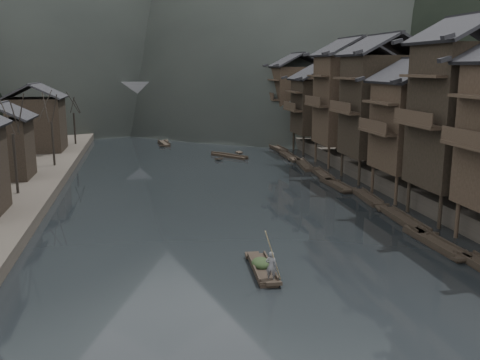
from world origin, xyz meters
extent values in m
plane|color=black|center=(0.00, 0.00, 0.00)|extent=(300.00, 300.00, 0.00)
cube|color=#2D2823|center=(35.00, 40.00, 0.90)|extent=(40.00, 200.00, 1.80)
cylinder|color=black|center=(14.20, 1.40, 1.30)|extent=(0.30, 0.30, 2.90)
cube|color=black|center=(13.30, -1.00, 6.79)|extent=(1.20, 5.70, 0.25)
cylinder|color=black|center=(14.20, 3.60, 1.30)|extent=(0.30, 0.30, 2.90)
cylinder|color=black|center=(14.20, 8.40, 1.30)|extent=(0.30, 0.30, 2.90)
cylinder|color=black|center=(16.95, 3.60, 1.30)|extent=(0.30, 0.30, 2.90)
cylinder|color=black|center=(16.95, 8.40, 1.30)|extent=(0.30, 0.30, 2.90)
cube|color=black|center=(17.30, 6.00, 8.00)|extent=(7.00, 6.00, 10.80)
cube|color=black|center=(13.30, 6.00, 7.46)|extent=(1.20, 5.70, 0.25)
cylinder|color=black|center=(14.20, 10.60, 1.30)|extent=(0.30, 0.30, 2.90)
cylinder|color=black|center=(14.20, 15.40, 1.30)|extent=(0.30, 0.30, 2.90)
cylinder|color=black|center=(16.95, 10.60, 1.30)|extent=(0.30, 0.30, 2.90)
cylinder|color=black|center=(16.95, 15.40, 1.30)|extent=(0.30, 0.30, 2.90)
cube|color=black|center=(17.30, 13.00, 6.47)|extent=(7.00, 6.00, 7.73)
cube|color=black|center=(13.30, 13.00, 6.08)|extent=(1.20, 5.70, 0.25)
cylinder|color=black|center=(14.20, 18.60, 1.30)|extent=(0.30, 0.30, 2.90)
cylinder|color=black|center=(14.20, 23.40, 1.30)|extent=(0.30, 0.30, 2.90)
cylinder|color=black|center=(16.95, 18.60, 1.30)|extent=(0.30, 0.30, 2.90)
cylinder|color=black|center=(16.95, 23.40, 1.30)|extent=(0.30, 0.30, 2.90)
cube|color=black|center=(17.30, 21.00, 7.70)|extent=(7.00, 6.00, 10.20)
cube|color=black|center=(13.30, 21.00, 7.19)|extent=(1.20, 5.70, 0.25)
cylinder|color=black|center=(14.20, 27.60, 1.30)|extent=(0.30, 0.30, 2.90)
cylinder|color=black|center=(14.20, 32.40, 1.30)|extent=(0.30, 0.30, 2.90)
cylinder|color=black|center=(16.95, 27.60, 1.30)|extent=(0.30, 0.30, 2.90)
cylinder|color=black|center=(16.95, 32.40, 1.30)|extent=(0.30, 0.30, 2.90)
cube|color=black|center=(17.30, 30.00, 7.76)|extent=(7.00, 6.00, 10.32)
cube|color=black|center=(13.30, 30.00, 7.24)|extent=(1.20, 5.70, 0.25)
cylinder|color=black|center=(14.20, 37.60, 1.30)|extent=(0.30, 0.30, 2.90)
cylinder|color=black|center=(14.20, 42.40, 1.30)|extent=(0.30, 0.30, 2.90)
cylinder|color=black|center=(16.95, 37.60, 1.30)|extent=(0.30, 0.30, 2.90)
cylinder|color=black|center=(16.95, 42.40, 1.30)|extent=(0.30, 0.30, 2.90)
cube|color=black|center=(17.30, 40.00, 6.28)|extent=(7.00, 6.00, 7.36)
cube|color=black|center=(13.30, 40.00, 5.91)|extent=(1.20, 5.70, 0.25)
cylinder|color=black|center=(14.20, 49.60, 1.30)|extent=(0.30, 0.30, 2.90)
cylinder|color=black|center=(14.20, 54.40, 1.30)|extent=(0.30, 0.30, 2.90)
cylinder|color=black|center=(16.95, 49.60, 1.30)|extent=(0.30, 0.30, 2.90)
cylinder|color=black|center=(16.95, 54.40, 1.30)|extent=(0.30, 0.30, 2.90)
cube|color=black|center=(17.30, 52.00, 7.13)|extent=(7.00, 6.00, 9.07)
cube|color=black|center=(13.30, 52.00, 6.68)|extent=(1.20, 5.70, 0.25)
cube|color=black|center=(-20.50, 24.00, 4.10)|extent=(5.00, 5.00, 5.80)
cube|color=black|center=(-20.50, 42.00, 4.60)|extent=(6.50, 6.50, 6.80)
cylinder|color=black|center=(-17.00, 16.92, 3.79)|extent=(0.24, 0.24, 5.17)
cylinder|color=black|center=(-17.00, 30.38, 3.65)|extent=(0.24, 0.24, 4.91)
cylinder|color=black|center=(-17.00, 47.51, 3.39)|extent=(0.24, 0.24, 4.37)
cube|color=black|center=(12.38, -2.25, 0.29)|extent=(0.95, 0.76, 0.32)
cube|color=black|center=(11.89, 0.17, 0.15)|extent=(1.30, 6.67, 0.30)
cube|color=black|center=(11.89, 0.17, 0.33)|extent=(1.35, 6.54, 0.10)
cube|color=black|center=(11.99, 3.35, 0.29)|extent=(0.96, 0.85, 0.34)
cube|color=black|center=(11.79, -3.02, 0.29)|extent=(0.96, 0.85, 0.34)
cube|color=black|center=(12.41, 5.49, 0.15)|extent=(1.42, 7.36, 0.30)
cube|color=black|center=(12.41, 5.49, 0.33)|extent=(1.47, 7.21, 0.10)
cube|color=black|center=(12.26, 9.00, 0.29)|extent=(0.97, 0.94, 0.36)
cube|color=black|center=(12.57, 1.98, 0.29)|extent=(0.97, 0.94, 0.36)
cube|color=black|center=(12.62, 12.96, 0.15)|extent=(1.54, 6.03, 0.30)
cube|color=black|center=(12.62, 12.96, 0.33)|extent=(1.59, 5.91, 0.10)
cube|color=black|center=(12.41, 15.82, 0.29)|extent=(0.99, 0.80, 0.32)
cube|color=black|center=(12.84, 10.11, 0.29)|extent=(0.99, 0.80, 0.32)
cube|color=black|center=(11.70, 18.30, 0.15)|extent=(1.44, 6.02, 0.30)
cube|color=black|center=(11.70, 18.30, 0.33)|extent=(1.49, 5.91, 0.10)
cube|color=black|center=(11.87, 21.16, 0.29)|extent=(0.98, 0.79, 0.32)
cube|color=black|center=(11.54, 15.44, 0.29)|extent=(0.98, 0.79, 0.32)
cube|color=black|center=(12.06, 23.80, 0.15)|extent=(1.63, 7.38, 0.30)
cube|color=black|center=(12.06, 23.80, 0.33)|extent=(1.67, 7.23, 0.10)
cube|color=black|center=(11.80, 27.30, 0.29)|extent=(1.00, 0.96, 0.36)
cube|color=black|center=(12.31, 20.29, 0.29)|extent=(1.00, 0.96, 0.36)
cube|color=black|center=(11.88, 29.91, 0.15)|extent=(2.00, 7.72, 0.30)
cube|color=black|center=(11.88, 29.91, 0.33)|extent=(2.04, 7.57, 0.10)
cube|color=black|center=(11.44, 33.55, 0.29)|extent=(1.04, 1.04, 0.37)
cube|color=black|center=(12.31, 26.27, 0.29)|extent=(1.04, 1.04, 0.37)
cube|color=black|center=(11.70, 35.51, 0.15)|extent=(1.19, 6.66, 0.30)
cube|color=black|center=(11.70, 35.51, 0.33)|extent=(1.25, 6.53, 0.10)
cube|color=black|center=(11.66, 38.70, 0.29)|extent=(0.95, 0.83, 0.34)
cube|color=black|center=(11.74, 32.32, 0.29)|extent=(0.95, 0.83, 0.34)
cube|color=black|center=(11.98, 43.19, 0.15)|extent=(1.57, 7.06, 0.30)
cube|color=black|center=(11.98, 43.19, 0.33)|extent=(1.61, 6.92, 0.10)
cube|color=black|center=(12.20, 46.55, 0.29)|extent=(0.99, 0.92, 0.35)
cube|color=black|center=(11.75, 39.84, 0.29)|extent=(0.99, 0.92, 0.35)
cube|color=black|center=(4.11, 37.83, 0.15)|extent=(4.39, 5.28, 0.30)
cube|color=black|center=(4.11, 37.83, 0.33)|extent=(4.35, 5.22, 0.10)
cube|color=black|center=(5.84, 40.07, 0.29)|extent=(1.12, 1.10, 0.32)
cube|color=black|center=(2.39, 35.59, 0.29)|extent=(1.12, 1.10, 0.32)
cube|color=black|center=(-3.90, 51.07, 0.15)|extent=(1.73, 5.40, 0.30)
cube|color=black|center=(-3.90, 51.07, 0.33)|extent=(1.76, 5.30, 0.10)
cube|color=black|center=(-3.54, 53.59, 0.29)|extent=(0.93, 0.77, 0.31)
cube|color=black|center=(-4.25, 48.54, 0.29)|extent=(0.93, 0.77, 0.31)
cube|color=black|center=(-1.39, 62.55, 0.15)|extent=(2.11, 5.84, 0.30)
cube|color=black|center=(-1.39, 62.55, 0.33)|extent=(2.14, 5.74, 0.10)
cube|color=black|center=(-0.85, 65.26, 0.29)|extent=(0.97, 0.87, 0.32)
cube|color=black|center=(-1.94, 59.84, 0.29)|extent=(0.97, 0.87, 0.32)
cube|color=#4C4C4F|center=(0.00, 72.00, 7.20)|extent=(40.00, 6.00, 1.60)
cube|color=#4C4C4F|center=(0.00, 69.30, 8.50)|extent=(40.00, 0.50, 1.00)
cube|color=#4C4C4F|center=(0.00, 74.70, 8.50)|extent=(40.00, 0.50, 1.00)
cube|color=#4C4C4F|center=(-14.00, 72.00, 3.20)|extent=(3.20, 6.00, 6.40)
cube|color=#4C4C4F|center=(-4.50, 72.00, 3.20)|extent=(3.20, 6.00, 6.40)
cube|color=#4C4C4F|center=(4.50, 72.00, 3.20)|extent=(3.20, 6.00, 6.40)
cube|color=#4C4C4F|center=(14.00, 72.00, 3.20)|extent=(3.20, 6.00, 6.40)
cube|color=black|center=(-0.51, -2.35, 0.15)|extent=(1.27, 4.77, 0.30)
cube|color=black|center=(-0.51, -2.35, 0.33)|extent=(1.31, 4.68, 0.10)
cube|color=black|center=(-0.62, -0.08, 0.29)|extent=(0.90, 0.64, 0.29)
cube|color=black|center=(-0.39, -4.62, 0.29)|extent=(0.90, 0.64, 0.29)
ellipsoid|color=black|center=(-0.52, -2.11, 0.78)|extent=(1.13, 1.48, 0.68)
imported|color=#505052|center=(-0.42, -4.14, 1.27)|extent=(0.72, 0.62, 1.67)
cylinder|color=#8C7A51|center=(-0.22, -4.14, 4.13)|extent=(1.56, 1.70, 4.05)
camera|label=1|loc=(-7.07, -30.95, 11.71)|focal=40.00mm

